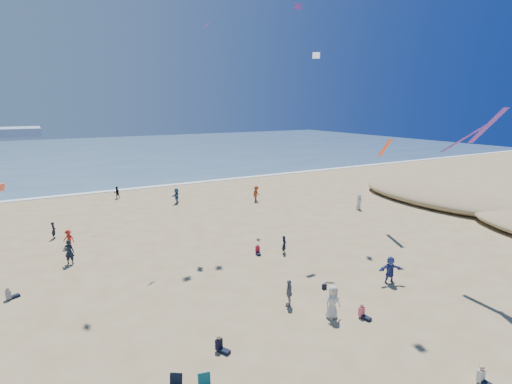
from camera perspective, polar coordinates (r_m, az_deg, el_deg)
ground at (r=19.95m, az=7.03°, el=-24.24°), size 220.00×220.00×0.00m
ocean at (r=108.79m, az=-24.44°, el=4.99°), size 220.00×100.00×0.06m
surf_line at (r=59.70m, az=-19.64°, el=0.19°), size 220.00×1.20×0.08m
standing_flyers at (r=35.51m, az=-3.92°, el=-5.67°), size 38.50×44.86×1.93m
seated_group at (r=24.28m, az=-0.63°, el=-15.77°), size 18.94×19.91×0.84m
navy_bag at (r=27.35m, az=9.73°, el=-13.15°), size 0.28×0.18×0.34m
kites_aloft at (r=32.64m, az=8.85°, el=18.20°), size 36.18×38.61×25.17m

